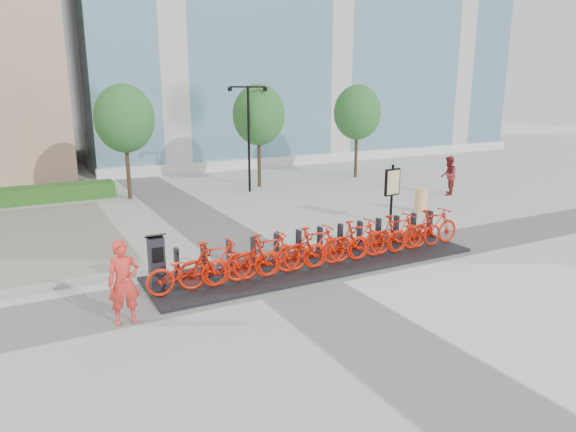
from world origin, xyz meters
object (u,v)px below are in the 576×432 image
map_sign (392,185)px  kiosk (157,262)px  worker_red (124,282)px  pedestrian (448,176)px  construction_barrel (421,200)px  bike_0 (187,270)px

map_sign → kiosk: bearing=-172.8°
kiosk → map_sign: (9.37, 2.56, 0.68)m
worker_red → pedestrian: size_ratio=1.00×
kiosk → construction_barrel: bearing=17.3°
pedestrian → construction_barrel: (-3.48, -2.00, -0.44)m
worker_red → construction_barrel: worker_red is taller
pedestrian → construction_barrel: pedestrian is taller
worker_red → kiosk: bearing=57.5°
bike_0 → kiosk: 0.80m
kiosk → construction_barrel: kiosk is taller
kiosk → worker_red: bearing=-126.1°
kiosk → map_sign: size_ratio=0.66×
construction_barrel → pedestrian: bearing=29.9°
kiosk → pedestrian: bearing=20.6°
kiosk → pedestrian: pedestrian is taller
kiosk → worker_red: (-1.04, -1.39, 0.14)m
bike_0 → pedestrian: size_ratio=1.11×
pedestrian → map_sign: size_ratio=0.83×
pedestrian → kiosk: bearing=-20.1°
worker_red → construction_barrel: size_ratio=1.92×
bike_0 → kiosk: kiosk is taller
worker_red → map_sign: bearing=25.2°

